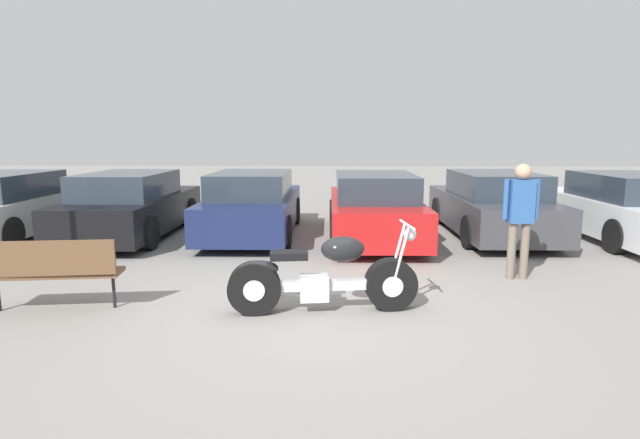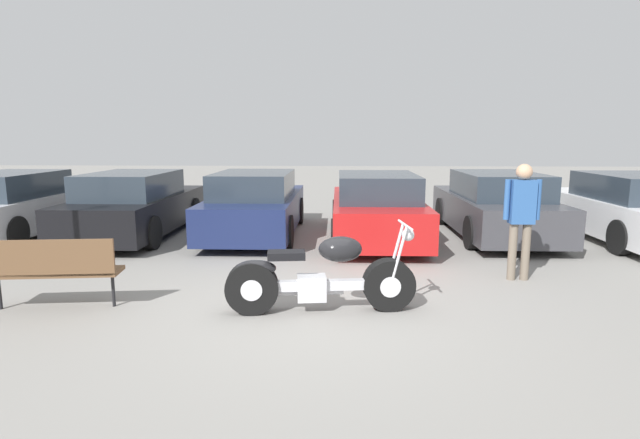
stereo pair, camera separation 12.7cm
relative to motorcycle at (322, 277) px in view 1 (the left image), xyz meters
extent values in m
plane|color=gray|center=(-0.08, 0.04, -0.42)|extent=(60.00, 60.00, 0.00)
cylinder|color=black|center=(0.83, 0.09, -0.11)|extent=(0.65, 0.27, 0.63)
cylinder|color=silver|center=(0.83, 0.09, -0.11)|extent=(0.27, 0.25, 0.25)
cylinder|color=black|center=(-0.80, -0.10, -0.11)|extent=(0.65, 0.27, 0.63)
cylinder|color=silver|center=(-0.80, -0.10, -0.11)|extent=(0.27, 0.25, 0.25)
cube|color=silver|center=(0.02, 0.00, -0.09)|extent=(1.26, 0.25, 0.12)
cube|color=silver|center=(-0.10, -0.01, -0.13)|extent=(0.37, 0.28, 0.30)
ellipsoid|color=black|center=(0.24, 0.02, 0.34)|extent=(0.56, 0.41, 0.30)
cube|color=black|center=(-0.39, -0.05, 0.28)|extent=(0.46, 0.29, 0.09)
ellipsoid|color=black|center=(-0.75, -0.09, 0.13)|extent=(0.50, 0.25, 0.20)
cylinder|color=silver|center=(0.93, 0.01, 0.26)|extent=(0.22, 0.06, 0.74)
cylinder|color=silver|center=(0.91, 0.19, 0.26)|extent=(0.22, 0.06, 0.74)
cylinder|color=silver|center=(1.01, 0.11, 0.62)|extent=(0.10, 0.62, 0.03)
sphere|color=silver|center=(1.05, 0.12, 0.50)|extent=(0.15, 0.15, 0.15)
cylinder|color=silver|center=(-0.34, 0.10, -0.22)|extent=(1.25, 0.22, 0.08)
cube|color=#BCBCC1|center=(-6.57, 4.47, 0.08)|extent=(1.71, 4.38, 0.69)
cube|color=#28333D|center=(-6.57, 4.21, 0.68)|extent=(1.51, 2.28, 0.50)
cylinder|color=black|center=(-7.36, 5.83, -0.11)|extent=(0.20, 0.63, 0.63)
cylinder|color=black|center=(-5.77, 5.83, -0.11)|extent=(0.20, 0.63, 0.63)
cylinder|color=black|center=(-5.77, 3.11, -0.11)|extent=(0.20, 0.63, 0.63)
cube|color=black|center=(-4.05, 4.60, 0.08)|extent=(1.71, 4.38, 0.69)
cube|color=#28333D|center=(-4.05, 4.34, 0.68)|extent=(1.51, 2.28, 0.50)
cylinder|color=black|center=(-4.84, 5.96, -0.11)|extent=(0.20, 0.63, 0.63)
cylinder|color=black|center=(-3.25, 5.96, -0.11)|extent=(0.20, 0.63, 0.63)
cylinder|color=black|center=(-4.84, 3.24, -0.11)|extent=(0.20, 0.63, 0.63)
cylinder|color=black|center=(-3.25, 3.24, -0.11)|extent=(0.20, 0.63, 0.63)
cube|color=#19234C|center=(-1.53, 4.77, 0.08)|extent=(1.71, 4.38, 0.69)
cube|color=#28333D|center=(-1.53, 4.50, 0.68)|extent=(1.51, 2.28, 0.50)
cylinder|color=black|center=(-2.32, 6.13, -0.11)|extent=(0.20, 0.63, 0.63)
cylinder|color=black|center=(-0.73, 6.13, -0.11)|extent=(0.20, 0.63, 0.63)
cylinder|color=black|center=(-2.32, 3.41, -0.11)|extent=(0.20, 0.63, 0.63)
cylinder|color=black|center=(-0.73, 3.41, -0.11)|extent=(0.20, 0.63, 0.63)
cube|color=red|center=(0.99, 4.39, 0.08)|extent=(1.71, 4.38, 0.69)
cube|color=#28333D|center=(0.99, 4.13, 0.68)|extent=(1.51, 2.28, 0.50)
cylinder|color=black|center=(0.19, 5.75, -0.11)|extent=(0.20, 0.63, 0.63)
cylinder|color=black|center=(1.79, 5.75, -0.11)|extent=(0.20, 0.63, 0.63)
cylinder|color=black|center=(0.19, 3.03, -0.11)|extent=(0.20, 0.63, 0.63)
cylinder|color=black|center=(1.79, 3.03, -0.11)|extent=(0.20, 0.63, 0.63)
cube|color=#3D3D42|center=(3.51, 4.82, 0.08)|extent=(1.71, 4.38, 0.69)
cube|color=#28333D|center=(3.51, 4.56, 0.68)|extent=(1.51, 2.28, 0.50)
cylinder|color=black|center=(2.71, 6.18, -0.11)|extent=(0.20, 0.63, 0.63)
cylinder|color=black|center=(4.31, 6.18, -0.11)|extent=(0.20, 0.63, 0.63)
cylinder|color=black|center=(2.71, 3.46, -0.11)|extent=(0.20, 0.63, 0.63)
cylinder|color=black|center=(4.31, 3.46, -0.11)|extent=(0.20, 0.63, 0.63)
cube|color=white|center=(6.03, 4.46, 0.08)|extent=(1.71, 4.38, 0.69)
cube|color=#28333D|center=(6.03, 4.20, 0.68)|extent=(1.51, 2.28, 0.50)
cylinder|color=black|center=(5.23, 5.82, -0.11)|extent=(0.20, 0.63, 0.63)
cylinder|color=black|center=(6.83, 5.82, -0.11)|extent=(0.20, 0.63, 0.63)
cylinder|color=black|center=(5.23, 3.10, -0.11)|extent=(0.20, 0.63, 0.63)
cube|color=brown|center=(-3.22, 0.02, 0.03)|extent=(1.58, 0.57, 0.05)
cube|color=brown|center=(-3.20, -0.16, 0.25)|extent=(1.54, 0.21, 0.44)
cylinder|color=black|center=(-2.56, 0.09, -0.20)|extent=(0.04, 0.04, 0.45)
cylinder|color=#726656|center=(2.77, 1.46, 0.00)|extent=(0.12, 0.12, 0.84)
cylinder|color=#726656|center=(2.96, 1.46, 0.00)|extent=(0.12, 0.12, 0.84)
cube|color=#2D5999|center=(2.86, 1.46, 0.73)|extent=(0.34, 0.20, 0.63)
cylinder|color=#2D5999|center=(2.64, 1.46, 0.76)|extent=(0.08, 0.08, 0.58)
cylinder|color=#2D5999|center=(3.08, 1.46, 0.76)|extent=(0.08, 0.08, 0.58)
sphere|color=tan|center=(2.86, 1.46, 1.16)|extent=(0.23, 0.23, 0.23)
camera|label=1|loc=(0.08, -5.74, 1.66)|focal=28.00mm
camera|label=2|loc=(0.21, -5.74, 1.66)|focal=28.00mm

